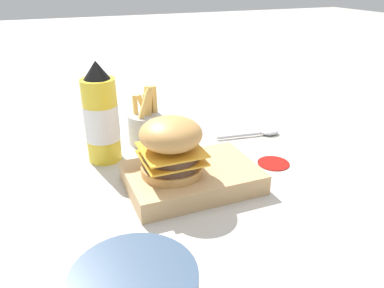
# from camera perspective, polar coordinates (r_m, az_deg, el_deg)

# --- Properties ---
(ground_plane) EXTENTS (6.00, 6.00, 0.00)m
(ground_plane) POSITION_cam_1_polar(r_m,az_deg,el_deg) (0.69, -2.42, -7.19)
(ground_plane) COLOR #B7B2A8
(serving_board) EXTENTS (0.24, 0.16, 0.04)m
(serving_board) POSITION_cam_1_polar(r_m,az_deg,el_deg) (0.70, 0.00, -5.12)
(serving_board) COLOR tan
(serving_board) RESTS_ON ground_plane
(burger) EXTENTS (0.11, 0.11, 0.10)m
(burger) POSITION_cam_1_polar(r_m,az_deg,el_deg) (0.65, -3.21, -0.31)
(burger) COLOR tan
(burger) RESTS_ON serving_board
(ketchup_bottle) EXTENTS (0.07, 0.07, 0.21)m
(ketchup_bottle) POSITION_cam_1_polar(r_m,az_deg,el_deg) (0.79, -13.66, 3.94)
(ketchup_bottle) COLOR yellow
(ketchup_bottle) RESTS_ON ground_plane
(fries_basket) EXTENTS (0.10, 0.10, 0.14)m
(fries_basket) POSITION_cam_1_polar(r_m,az_deg,el_deg) (0.88, -6.59, 2.82)
(fries_basket) COLOR #B7B7BC
(fries_basket) RESTS_ON ground_plane
(spoon) EXTENTS (0.16, 0.04, 0.01)m
(spoon) POSITION_cam_1_polar(r_m,az_deg,el_deg) (0.93, 10.67, 1.66)
(spoon) COLOR #B2B2B7
(spoon) RESTS_ON ground_plane
(ketchup_puddle) EXTENTS (0.07, 0.07, 0.00)m
(ketchup_puddle) POSITION_cam_1_polar(r_m,az_deg,el_deg) (0.80, 12.31, -2.83)
(ketchup_puddle) COLOR #9E140F
(ketchup_puddle) RESTS_ON ground_plane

